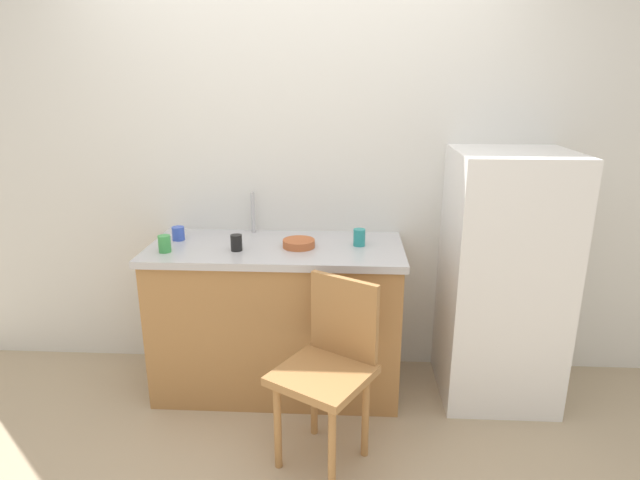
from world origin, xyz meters
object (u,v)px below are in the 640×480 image
Objects in this scene: cup_green at (165,244)px; cup_black at (236,243)px; chair at (330,364)px; cup_blue at (178,233)px; terracotta_bowl at (299,243)px; refrigerator at (502,279)px; cup_teal at (359,237)px.

cup_black is at bearing 6.84° from cup_green.
chair is 1.20m from cup_blue.
cup_green is 1.17× the size of cup_blue.
cup_black is (0.38, 0.05, -0.00)m from cup_green.
cup_green reaches higher than cup_black.
terracotta_bowl is at bearing 13.27° from cup_black.
refrigerator is 1.86m from cup_blue.
chair is (-0.94, -0.61, -0.21)m from refrigerator.
cup_blue is at bearing 88.72° from cup_green.
refrigerator is 1.59× the size of chair.
cup_blue is (0.00, 0.22, -0.01)m from cup_green.
chair is 11.43× the size of cup_blue.
cup_teal reaches higher than cup_black.
terracotta_bowl is 0.34m from cup_teal.
cup_teal reaches higher than cup_blue.
chair is 0.84m from cup_black.
cup_green is 0.22m from cup_blue.
refrigerator is at bearing 4.17° from cup_black.
refrigerator reaches higher than chair.
terracotta_bowl is at bearing -178.54° from refrigerator.
refrigerator is 15.51× the size of cup_green.
cup_teal is (0.14, 0.62, 0.43)m from chair.
refrigerator reaches higher than cup_blue.
refrigerator is at bearing 4.72° from cup_green.
cup_black is at bearing -24.91° from cup_blue.
cup_green is at bearing -170.89° from cup_teal.
cup_green is (-0.71, -0.12, 0.02)m from terracotta_bowl.
terracotta_bowl is at bearing 9.87° from cup_green.
refrigerator is 0.83m from cup_teal.
cup_blue is at bearing 177.92° from refrigerator.
cup_black is at bearing -169.61° from cup_teal.
cup_blue is (-0.71, 0.10, 0.02)m from terracotta_bowl.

